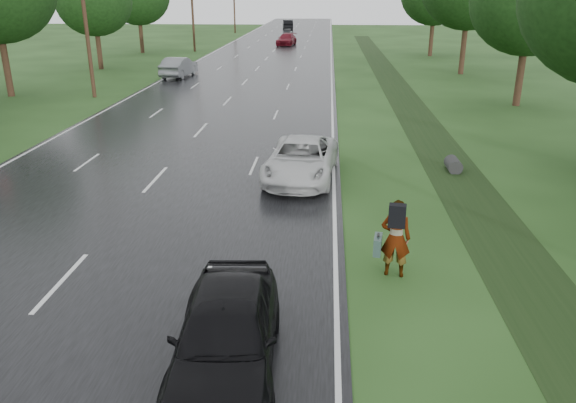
% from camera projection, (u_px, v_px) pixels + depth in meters
% --- Properties ---
extents(ground, '(220.00, 220.00, 0.00)m').
position_uv_depth(ground, '(61.00, 283.00, 13.81)').
color(ground, '#213F16').
rests_on(ground, ground).
extents(road, '(14.00, 180.00, 0.04)m').
position_uv_depth(road, '(263.00, 62.00, 55.79)').
color(road, black).
rests_on(road, ground).
extents(edge_stripe_east, '(0.12, 180.00, 0.01)m').
position_uv_depth(edge_stripe_east, '(331.00, 63.00, 55.34)').
color(edge_stripe_east, silver).
rests_on(edge_stripe_east, road).
extents(edge_stripe_west, '(0.12, 180.00, 0.01)m').
position_uv_depth(edge_stripe_west, '(196.00, 61.00, 56.22)').
color(edge_stripe_west, silver).
rests_on(edge_stripe_west, road).
extents(center_line, '(0.12, 180.00, 0.01)m').
position_uv_depth(center_line, '(263.00, 62.00, 55.78)').
color(center_line, silver).
rests_on(center_line, road).
extents(drainage_ditch, '(2.20, 120.00, 0.56)m').
position_uv_depth(drainage_ditch, '(420.00, 122.00, 30.50)').
color(drainage_ditch, black).
rests_on(drainage_ditch, ground).
extents(utility_pole_mid, '(1.60, 0.26, 10.00)m').
position_uv_depth(utility_pole_mid, '(85.00, 16.00, 35.90)').
color(utility_pole_mid, '#3C2818').
rests_on(utility_pole_mid, ground).
extents(utility_pole_far, '(1.60, 0.26, 10.00)m').
position_uv_depth(utility_pole_far, '(192.00, 5.00, 63.89)').
color(utility_pole_far, '#3C2818').
rests_on(utility_pole_far, ground).
extents(utility_pole_distant, '(1.60, 0.26, 10.00)m').
position_uv_depth(utility_pole_distant, '(234.00, 0.00, 91.89)').
color(utility_pole_distant, '#3C2818').
rests_on(utility_pole_distant, ground).
extents(tree_east_c, '(7.00, 7.00, 9.29)m').
position_uv_depth(tree_east_c, '(531.00, 1.00, 32.85)').
color(tree_east_c, '#3C2818').
rests_on(tree_east_c, ground).
extents(tree_west_d, '(6.60, 6.60, 8.80)m').
position_uv_depth(tree_west_d, '(94.00, 1.00, 49.06)').
color(tree_west_d, '#3C2818').
rests_on(tree_west_d, ground).
extents(pedestrian, '(0.95, 0.91, 2.03)m').
position_uv_depth(pedestrian, '(395.00, 237.00, 13.85)').
color(pedestrian, '#A5998C').
rests_on(pedestrian, ground).
extents(white_pickup, '(2.90, 5.51, 1.48)m').
position_uv_depth(white_pickup, '(301.00, 159.00, 21.14)').
color(white_pickup, silver).
rests_on(white_pickup, road).
extents(dark_sedan, '(2.18, 4.85, 1.62)m').
position_uv_depth(dark_sedan, '(226.00, 333.00, 10.33)').
color(dark_sedan, black).
rests_on(dark_sedan, road).
extents(silver_sedan, '(2.17, 4.97, 1.59)m').
position_uv_depth(silver_sedan, '(179.00, 67.00, 46.01)').
color(silver_sedan, gray).
rests_on(silver_sedan, road).
extents(far_car_red, '(2.65, 5.15, 1.43)m').
position_uv_depth(far_car_red, '(287.00, 39.00, 72.41)').
color(far_car_red, maroon).
rests_on(far_car_red, road).
extents(far_car_dark, '(2.28, 5.16, 1.65)m').
position_uv_depth(far_car_dark, '(288.00, 25.00, 101.24)').
color(far_car_dark, black).
rests_on(far_car_dark, road).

